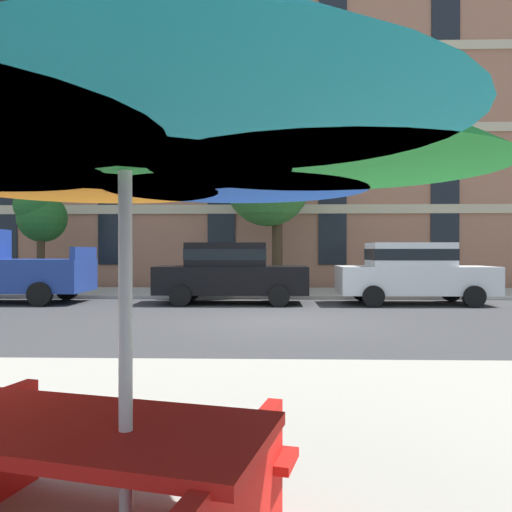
{
  "coord_description": "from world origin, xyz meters",
  "views": [
    {
      "loc": [
        -0.24,
        -11.16,
        1.54
      ],
      "look_at": [
        -0.66,
        3.2,
        1.4
      ],
      "focal_mm": 35.65,
      "sensor_mm": 36.0,
      "label": 1
    }
  ],
  "objects_px": {
    "sedan_white": "(413,271)",
    "street_tree_left": "(40,214)",
    "street_tree_middle": "(269,187)",
    "picnic_table": "(72,484)",
    "sedan_black": "(230,271)",
    "patio_umbrella": "(125,118)"
  },
  "relations": [
    {
      "from": "sedan_white",
      "to": "picnic_table",
      "type": "xyz_separation_m",
      "value": [
        -5.02,
        -12.6,
        -0.46
      ]
    },
    {
      "from": "sedan_white",
      "to": "picnic_table",
      "type": "distance_m",
      "value": 13.57
    },
    {
      "from": "sedan_black",
      "to": "picnic_table",
      "type": "bearing_deg",
      "value": -88.68
    },
    {
      "from": "street_tree_left",
      "to": "sedan_white",
      "type": "bearing_deg",
      "value": -13.61
    },
    {
      "from": "street_tree_middle",
      "to": "sedan_white",
      "type": "bearing_deg",
      "value": -37.33
    },
    {
      "from": "patio_umbrella",
      "to": "picnic_table",
      "type": "height_order",
      "value": "patio_umbrella"
    },
    {
      "from": "street_tree_left",
      "to": "picnic_table",
      "type": "relative_size",
      "value": 1.84
    },
    {
      "from": "street_tree_left",
      "to": "sedan_black",
      "type": "bearing_deg",
      "value": -23.02
    },
    {
      "from": "sedan_white",
      "to": "street_tree_left",
      "type": "bearing_deg",
      "value": 166.39
    },
    {
      "from": "street_tree_left",
      "to": "street_tree_middle",
      "type": "xyz_separation_m",
      "value": [
        8.17,
        0.2,
        0.98
      ]
    },
    {
      "from": "street_tree_left",
      "to": "street_tree_middle",
      "type": "bearing_deg",
      "value": 1.4
    },
    {
      "from": "sedan_white",
      "to": "street_tree_left",
      "type": "xyz_separation_m",
      "value": [
        -12.35,
        2.99,
        1.9
      ]
    },
    {
      "from": "patio_umbrella",
      "to": "sedan_black",
      "type": "bearing_deg",
      "value": 92.54
    },
    {
      "from": "sedan_black",
      "to": "picnic_table",
      "type": "xyz_separation_m",
      "value": [
        0.29,
        -12.6,
        -0.46
      ]
    },
    {
      "from": "street_tree_middle",
      "to": "picnic_table",
      "type": "distance_m",
      "value": 16.16
    },
    {
      "from": "sedan_black",
      "to": "sedan_white",
      "type": "relative_size",
      "value": 1.0
    },
    {
      "from": "street_tree_left",
      "to": "patio_umbrella",
      "type": "relative_size",
      "value": 1.21
    },
    {
      "from": "street_tree_left",
      "to": "street_tree_middle",
      "type": "height_order",
      "value": "street_tree_middle"
    },
    {
      "from": "sedan_black",
      "to": "picnic_table",
      "type": "height_order",
      "value": "sedan_black"
    },
    {
      "from": "sedan_black",
      "to": "street_tree_middle",
      "type": "xyz_separation_m",
      "value": [
        1.13,
        3.19,
        2.88
      ]
    },
    {
      "from": "street_tree_left",
      "to": "picnic_table",
      "type": "height_order",
      "value": "street_tree_left"
    },
    {
      "from": "street_tree_middle",
      "to": "picnic_table",
      "type": "relative_size",
      "value": 2.54
    }
  ]
}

